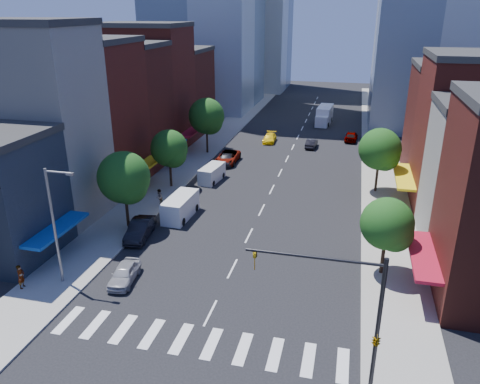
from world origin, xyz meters
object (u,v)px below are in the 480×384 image
object	(u,v)px
parked_car_second	(140,229)
cargo_van_near	(180,207)
pedestrian_near	(21,276)
pedestrian_far	(159,198)
parked_car_rear	(227,159)
traffic_car_far	(351,136)
traffic_car_oncoming	(311,143)
box_truck	(324,116)
parked_car_third	(228,157)
taxi	(270,138)
cargo_van_far	(211,174)
parked_car_front	(124,273)

from	to	relation	value
parked_car_second	cargo_van_near	bearing A→B (deg)	60.25
pedestrian_near	pedestrian_far	bearing A→B (deg)	-20.95
parked_car_rear	traffic_car_far	distance (m)	22.45
parked_car_rear	traffic_car_oncoming	world-z (taller)	parked_car_rear
box_truck	cargo_van_near	bearing A→B (deg)	-99.93
parked_car_third	traffic_car_oncoming	world-z (taller)	parked_car_third
parked_car_rear	taxi	size ratio (longest dim) A/B	1.09
parked_car_third	traffic_car_far	bearing A→B (deg)	43.70
parked_car_second	pedestrian_near	xyz separation A→B (m)	(-4.85, -9.87, 0.28)
parked_car_second	box_truck	xyz separation A→B (m)	(12.86, 49.06, 0.64)
parked_car_second	parked_car_rear	world-z (taller)	parked_car_second
box_truck	pedestrian_near	size ratio (longest dim) A/B	4.13
traffic_car_far	box_truck	xyz separation A→B (m)	(-5.00, 10.74, 0.68)
parked_car_rear	cargo_van_near	xyz separation A→B (m)	(-0.01, -17.50, 0.39)
parked_car_second	parked_car_rear	distance (m)	22.51
parked_car_third	pedestrian_near	xyz separation A→B (m)	(-6.85, -32.89, 0.32)
pedestrian_near	traffic_car_far	bearing A→B (deg)	-33.21
parked_car_third	pedestrian_near	size ratio (longest dim) A/B	2.96
parked_car_third	parked_car_rear	world-z (taller)	parked_car_third
parked_car_rear	cargo_van_far	size ratio (longest dim) A/B	1.05
parked_car_rear	pedestrian_far	bearing A→B (deg)	-104.71
parked_car_second	pedestrian_far	bearing A→B (deg)	90.62
traffic_car_oncoming	pedestrian_far	world-z (taller)	pedestrian_far
parked_car_second	box_truck	size ratio (longest dim) A/B	0.63
cargo_van_near	taxi	xyz separation A→B (m)	(3.58, 29.74, -0.45)
taxi	traffic_car_oncoming	world-z (taller)	taxi
parked_car_third	pedestrian_far	world-z (taller)	pedestrian_far
cargo_van_near	box_truck	world-z (taller)	box_truck
taxi	box_truck	world-z (taller)	box_truck
parked_car_second	box_truck	distance (m)	50.72
cargo_van_far	pedestrian_near	xyz separation A→B (m)	(-6.82, -25.55, 0.16)
traffic_car_oncoming	traffic_car_far	xyz separation A→B (m)	(5.67, 5.22, 0.14)
parked_car_second	parked_car_third	bearing A→B (deg)	77.34
parked_car_rear	box_truck	bearing A→B (deg)	64.01
parked_car_second	cargo_van_far	size ratio (longest dim) A/B	1.07
cargo_van_near	parked_car_rear	bearing A→B (deg)	92.42
parked_car_third	pedestrian_near	distance (m)	33.60
parked_car_front	parked_car_rear	size ratio (longest dim) A/B	0.84
parked_car_second	taxi	distance (m)	35.11
parked_car_second	traffic_car_far	xyz separation A→B (m)	(17.85, 38.32, -0.04)
parked_car_second	traffic_car_far	size ratio (longest dim) A/B	1.08
parked_car_third	box_truck	world-z (taller)	box_truck
parked_car_front	traffic_car_oncoming	world-z (taller)	parked_car_front
parked_car_front	parked_car_second	distance (m)	7.37
cargo_van_near	box_truck	size ratio (longest dim) A/B	0.68
box_truck	pedestrian_near	xyz separation A→B (m)	(-17.71, -58.92, -0.36)
pedestrian_near	cargo_van_far	bearing A→B (deg)	-22.91
traffic_car_oncoming	traffic_car_far	distance (m)	7.71
box_truck	taxi	bearing A→B (deg)	-112.93
cargo_van_far	box_truck	xyz separation A→B (m)	(10.89, 33.37, 0.52)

